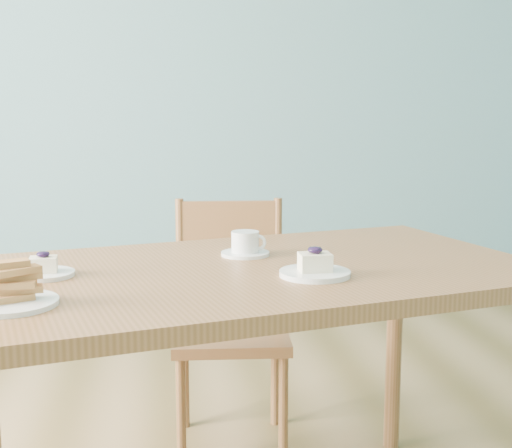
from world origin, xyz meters
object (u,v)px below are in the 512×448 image
(dining_chair, at_px, (230,322))
(dining_table, at_px, (254,296))
(biscotti_plate, at_px, (9,292))
(cheesecake_plate_near, at_px, (315,269))
(cheesecake_plate_far, at_px, (44,270))
(coffee_cup, at_px, (246,245))

(dining_chair, bearing_deg, dining_table, -85.92)
(biscotti_plate, bearing_deg, dining_table, 27.77)
(biscotti_plate, bearing_deg, cheesecake_plate_near, 13.72)
(dining_table, xyz_separation_m, dining_chair, (0.01, 0.60, -0.25))
(cheesecake_plate_near, relative_size, cheesecake_plate_far, 1.18)
(dining_table, distance_m, dining_chair, 0.65)
(cheesecake_plate_near, bearing_deg, biscotti_plate, -166.28)
(dining_table, xyz_separation_m, cheesecake_plate_near, (0.13, -0.12, 0.09))
(dining_chair, relative_size, biscotti_plate, 4.31)
(dining_chair, relative_size, cheesecake_plate_far, 5.86)
(dining_chair, xyz_separation_m, cheesecake_plate_near, (0.12, -0.72, 0.34))
(dining_chair, height_order, biscotti_plate, biscotti_plate)
(biscotti_plate, bearing_deg, cheesecake_plate_far, 82.87)
(coffee_cup, bearing_deg, biscotti_plate, -117.94)
(dining_chair, bearing_deg, biscotti_plate, -116.37)
(dining_table, distance_m, cheesecake_plate_near, 0.20)
(cheesecake_plate_far, relative_size, biscotti_plate, 0.74)
(dining_table, height_order, cheesecake_plate_far, cheesecake_plate_far)
(dining_table, bearing_deg, biscotti_plate, -165.94)
(dining_chair, bearing_deg, cheesecake_plate_near, -75.81)
(dining_chair, distance_m, cheesecake_plate_near, 0.81)
(dining_table, xyz_separation_m, biscotti_plate, (-0.52, -0.28, 0.10))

